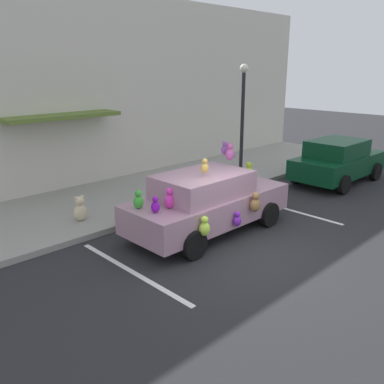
% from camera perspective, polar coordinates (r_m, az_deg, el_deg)
% --- Properties ---
extents(ground_plane, '(60.00, 60.00, 0.00)m').
position_cam_1_polar(ground_plane, '(9.34, 7.16, -8.31)').
color(ground_plane, '#262628').
extents(sidewalk, '(24.00, 4.00, 0.15)m').
position_cam_1_polar(sidewalk, '(12.79, -10.53, -1.03)').
color(sidewalk, gray).
rests_on(sidewalk, ground).
extents(storefront_building, '(24.00, 1.25, 6.40)m').
position_cam_1_polar(storefront_building, '(14.05, -16.30, 13.17)').
color(storefront_building, beige).
rests_on(storefront_building, ground).
extents(parking_stripe_front, '(0.12, 3.60, 0.01)m').
position_cam_1_polar(parking_stripe_front, '(12.30, 12.87, -2.27)').
color(parking_stripe_front, silver).
rests_on(parking_stripe_front, ground).
extents(parking_stripe_rear, '(0.12, 3.60, 0.01)m').
position_cam_1_polar(parking_stripe_rear, '(8.54, -8.39, -10.91)').
color(parking_stripe_rear, silver).
rests_on(parking_stripe_rear, ground).
extents(plush_covered_car, '(4.40, 2.06, 2.13)m').
position_cam_1_polar(plush_covered_car, '(10.10, 2.17, -1.33)').
color(plush_covered_car, '#A97F93').
rests_on(plush_covered_car, ground).
extents(parked_sedan_behind, '(4.02, 1.94, 1.54)m').
position_cam_1_polar(parked_sedan_behind, '(15.47, 19.67, 4.12)').
color(parked_sedan_behind, '#0A381E').
rests_on(parked_sedan_behind, ground).
extents(teddy_bear_on_sidewalk, '(0.35, 0.29, 0.68)m').
position_cam_1_polar(teddy_bear_on_sidewalk, '(10.95, -15.36, -2.33)').
color(teddy_bear_on_sidewalk, beige).
rests_on(teddy_bear_on_sidewalk, sidewalk).
extents(street_lamp_post, '(0.28, 0.28, 3.93)m').
position_cam_1_polar(street_lamp_post, '(13.96, 7.07, 11.06)').
color(street_lamp_post, black).
rests_on(street_lamp_post, sidewalk).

